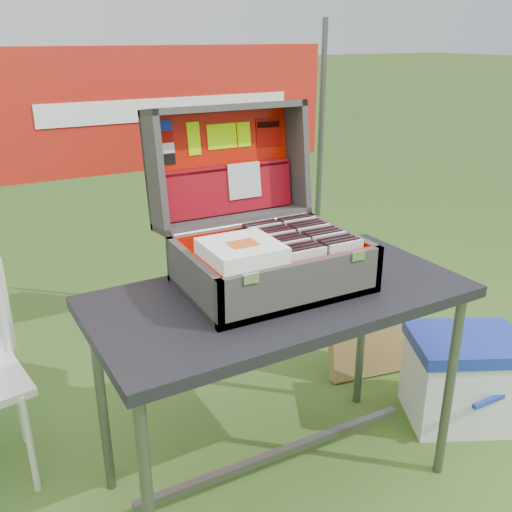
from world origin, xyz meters
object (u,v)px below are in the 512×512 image
table (279,391)px  suitcase (264,201)px  cardboard_box (368,334)px  cooler (462,378)px

table → suitcase: suitcase is taller
table → cardboard_box: 0.92m
suitcase → cardboard_box: 1.22m
suitcase → table: bearing=-87.7°
suitcase → cardboard_box: size_ratio=1.39×
suitcase → cardboard_box: suitcase is taller
suitcase → cardboard_box: (0.78, 0.34, -0.88)m
cooler → table: bearing=-158.1°
table → suitcase: 0.70m
table → suitcase: (-0.00, 0.11, 0.69)m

